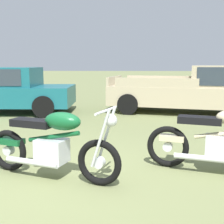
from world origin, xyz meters
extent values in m
plane|color=olive|center=(0.00, 0.00, 0.00)|extent=(120.00, 120.00, 0.00)
torus|color=black|center=(0.66, -0.28, 0.30)|extent=(0.60, 0.28, 0.60)
torus|color=black|center=(-0.70, 0.19, 0.30)|extent=(0.60, 0.28, 0.60)
cylinder|color=silver|center=(0.66, -0.28, 0.30)|extent=(0.16, 0.14, 0.14)
cylinder|color=silver|center=(-0.70, 0.19, 0.30)|extent=(0.16, 0.14, 0.14)
cylinder|color=silver|center=(0.75, -0.21, 0.64)|extent=(0.27, 0.12, 0.75)
cylinder|color=silver|center=(0.69, -0.38, 0.64)|extent=(0.27, 0.12, 0.75)
cube|color=silver|center=(0.00, -0.05, 0.38)|extent=(0.48, 0.41, 0.32)
cylinder|color=#14592D|center=(0.03, -0.06, 0.58)|extent=(0.77, 0.31, 0.22)
ellipsoid|color=#14592D|center=(0.17, -0.11, 0.80)|extent=(0.58, 0.42, 0.24)
cube|color=black|center=(-0.28, 0.05, 0.74)|extent=(0.65, 0.42, 0.10)
cube|color=#14592D|center=(-0.64, 0.17, 0.44)|extent=(0.40, 0.29, 0.08)
cylinder|color=silver|center=(0.76, -0.31, 0.98)|extent=(0.24, 0.62, 0.03)
sphere|color=silver|center=(0.82, -0.33, 0.86)|extent=(0.20, 0.20, 0.16)
cylinder|color=silver|center=(-0.26, -0.13, 0.24)|extent=(0.78, 0.34, 0.08)
torus|color=black|center=(1.63, 0.46, 0.31)|extent=(0.63, 0.27, 0.63)
cylinder|color=silver|center=(1.63, 0.46, 0.31)|extent=(0.16, 0.14, 0.14)
cube|color=silver|center=(2.34, 0.24, 0.38)|extent=(0.47, 0.40, 0.32)
cylinder|color=beige|center=(2.37, 0.23, 0.58)|extent=(0.77, 0.29, 0.22)
cube|color=black|center=(2.05, 0.33, 0.75)|extent=(0.64, 0.40, 0.10)
cube|color=beige|center=(1.69, 0.44, 0.45)|extent=(0.40, 0.28, 0.08)
cylinder|color=silver|center=(2.08, 0.15, 0.24)|extent=(0.79, 0.31, 0.08)
cube|color=#19606B|center=(-2.99, 5.25, 0.55)|extent=(4.63, 1.99, 0.60)
cylinder|color=black|center=(-1.44, 6.16, 0.32)|extent=(0.65, 0.24, 0.64)
cylinder|color=black|center=(-1.38, 4.45, 0.32)|extent=(0.65, 0.24, 0.64)
cube|color=#BCAD8C|center=(2.98, 5.52, 0.55)|extent=(5.22, 2.86, 0.60)
cube|color=#BCAD8C|center=(3.82, 5.33, 1.17)|extent=(1.91, 1.97, 0.64)
cube|color=#2D3842|center=(3.82, 5.33, 1.19)|extent=(1.63, 1.94, 0.52)
cube|color=#BCAD8C|center=(2.25, 6.56, 0.99)|extent=(2.43, 0.63, 0.28)
cube|color=#BCAD8C|center=(1.87, 4.90, 0.99)|extent=(2.43, 0.63, 0.28)
cube|color=#BCAD8C|center=(0.61, 6.07, 0.99)|extent=(0.46, 1.68, 0.28)
cylinder|color=black|center=(1.44, 6.74, 0.32)|extent=(0.67, 0.36, 0.64)
cylinder|color=black|center=(1.06, 5.10, 0.32)|extent=(0.67, 0.36, 0.64)
camera|label=1|loc=(1.00, -3.86, 1.55)|focal=47.21mm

